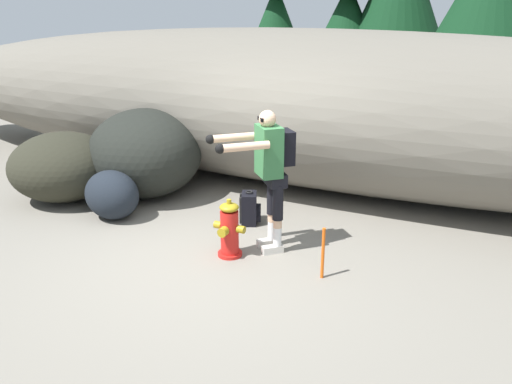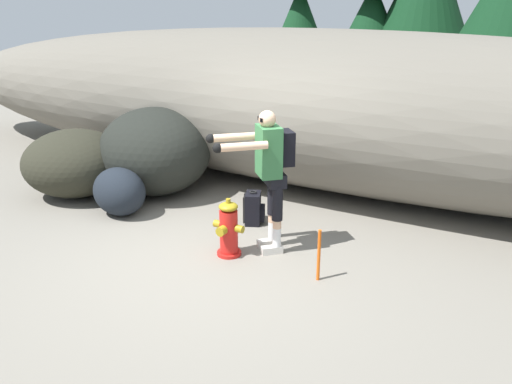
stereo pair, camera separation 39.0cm
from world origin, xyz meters
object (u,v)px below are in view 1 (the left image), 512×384
utility_worker (269,164)px  boulder_mid (63,166)px  spare_backpack (250,209)px  boulder_small (112,195)px  survey_stake (323,253)px  boulder_large (145,153)px  fire_hydrant (229,230)px

utility_worker → boulder_mid: 3.64m
spare_backpack → boulder_small: boulder_small is taller
utility_worker → boulder_small: size_ratio=2.09×
boulder_small → survey_stake: (3.24, -0.36, -0.05)m
spare_backpack → boulder_large: bearing=145.5°
utility_worker → boulder_large: (-2.56, 0.97, -0.42)m
spare_backpack → boulder_large: boulder_large is taller
fire_hydrant → survey_stake: (1.19, -0.03, -0.03)m
boulder_mid → utility_worker: bearing=-4.1°
spare_backpack → survey_stake: survey_stake is taller
boulder_small → survey_stake: 3.26m
fire_hydrant → boulder_large: size_ratio=0.41×
utility_worker → boulder_mid: size_ratio=1.08×
utility_worker → survey_stake: 1.22m
fire_hydrant → utility_worker: utility_worker is taller
utility_worker → boulder_small: bearing=-43.6°
boulder_large → boulder_mid: (-1.03, -0.71, -0.16)m
boulder_large → survey_stake: (3.39, -1.36, -0.39)m
fire_hydrant → utility_worker: 0.92m
fire_hydrant → spare_backpack: (-0.22, 0.99, -0.11)m
utility_worker → boulder_large: 2.77m
spare_backpack → survey_stake: size_ratio=0.78×
spare_backpack → survey_stake: 1.74m
fire_hydrant → boulder_small: fire_hydrant is taller
fire_hydrant → utility_worker: (0.36, 0.35, 0.78)m
fire_hydrant → spare_backpack: size_ratio=1.54×
fire_hydrant → boulder_small: bearing=171.0°
fire_hydrant → boulder_mid: boulder_mid is taller
boulder_small → boulder_mid: bearing=166.3°
spare_backpack → boulder_mid: boulder_mid is taller
spare_backpack → boulder_small: 1.95m
survey_stake → boulder_small: bearing=173.7°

